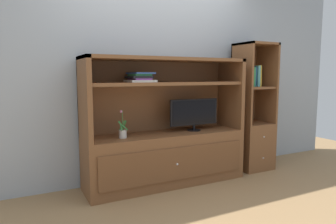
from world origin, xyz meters
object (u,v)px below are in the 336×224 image
at_px(tv_monitor, 194,113).
at_px(bookshelf_tall, 252,128).
at_px(magazine_stack, 140,78).
at_px(media_console, 166,144).
at_px(upright_book_row, 251,77).
at_px(potted_plant, 123,133).

xyz_separation_m(tv_monitor, bookshelf_tall, (0.94, 0.02, -0.26)).
bearing_deg(magazine_stack, media_console, 0.20).
bearing_deg(media_console, bookshelf_tall, 0.14).
relative_size(tv_monitor, upright_book_row, 2.31).
xyz_separation_m(tv_monitor, upright_book_row, (0.89, 0.01, 0.43)).
xyz_separation_m(tv_monitor, magazine_stack, (-0.69, 0.02, 0.43)).
distance_m(tv_monitor, magazine_stack, 0.81).
xyz_separation_m(media_console, tv_monitor, (0.37, -0.02, 0.35)).
distance_m(media_console, upright_book_row, 1.48).
relative_size(potted_plant, upright_book_row, 1.08).
bearing_deg(bookshelf_tall, upright_book_row, -169.98).
bearing_deg(potted_plant, tv_monitor, 2.53).
bearing_deg(magazine_stack, potted_plant, -165.21).
bearing_deg(magazine_stack, tv_monitor, -1.56).
distance_m(tv_monitor, potted_plant, 0.93).
distance_m(bookshelf_tall, upright_book_row, 0.69).
relative_size(magazine_stack, upright_book_row, 1.27).
bearing_deg(tv_monitor, bookshelf_tall, 1.39).
bearing_deg(media_console, magazine_stack, -179.80).
xyz_separation_m(potted_plant, magazine_stack, (0.22, 0.06, 0.58)).
relative_size(tv_monitor, magazine_stack, 1.83).
bearing_deg(bookshelf_tall, magazine_stack, -179.85).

